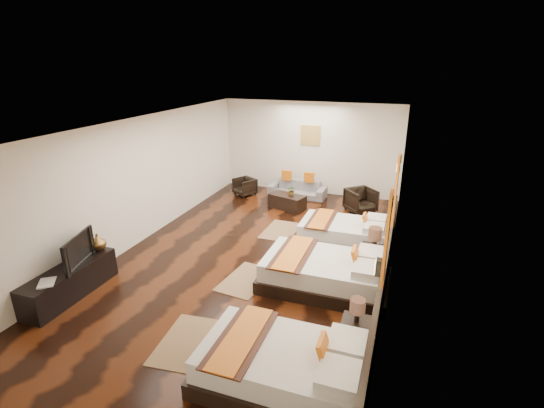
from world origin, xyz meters
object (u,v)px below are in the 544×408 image
at_px(nightstand_b, 373,257).
at_px(tv_console, 70,282).
at_px(bed_mid, 326,272).
at_px(book, 38,284).
at_px(bed_far, 344,232).
at_px(figurine, 98,242).
at_px(armchair_right, 361,200).
at_px(sofa, 297,189).
at_px(armchair_left, 245,187).
at_px(coffee_table, 287,202).
at_px(bed_near, 285,366).
at_px(tv, 74,250).
at_px(table_plant, 292,190).
at_px(nightstand_a, 355,331).

height_order(nightstand_b, tv_console, nightstand_b).
relative_size(bed_mid, book, 6.88).
xyz_separation_m(bed_far, tv_console, (-4.20, -3.79, 0.02)).
height_order(figurine, armchair_right, figurine).
bearing_deg(sofa, armchair_left, -166.02).
relative_size(bed_mid, bed_far, 1.15).
distance_m(bed_far, coffee_table, 2.54).
xyz_separation_m(nightstand_b, armchair_right, (-0.67, 3.28, -0.01)).
bearing_deg(bed_mid, armchair_right, 88.89).
bearing_deg(sofa, bed_mid, -66.72).
bearing_deg(bed_near, tv, 168.45).
xyz_separation_m(tv_console, table_plant, (2.43, 5.49, 0.26)).
height_order(tv_console, table_plant, table_plant).
xyz_separation_m(tv, figurine, (-0.05, 0.61, -0.12)).
relative_size(nightstand_a, coffee_table, 0.81).
bearing_deg(nightstand_a, nightstand_b, 90.00).
distance_m(tv, book, 0.79).
xyz_separation_m(bed_mid, nightstand_a, (0.75, -1.49, -0.01)).
bearing_deg(nightstand_b, bed_mid, -132.33).
xyz_separation_m(bed_far, armchair_left, (-3.49, 2.38, 0.01)).
xyz_separation_m(nightstand_b, coffee_table, (-2.65, 2.86, -0.13)).
relative_size(book, sofa, 0.19).
bearing_deg(bed_far, nightstand_b, -57.47).
relative_size(sofa, armchair_left, 2.93).
bearing_deg(tv_console, book, -90.00).
height_order(armchair_left, coffee_table, armchair_left).
distance_m(bed_mid, figurine, 4.34).
distance_m(nightstand_a, coffee_table, 5.81).
bearing_deg(bed_far, coffee_table, 138.33).
relative_size(bed_mid, table_plant, 8.21).
relative_size(bed_near, bed_far, 1.10).
bearing_deg(table_plant, book, -111.74).
xyz_separation_m(nightstand_b, table_plant, (-2.52, 2.88, 0.21)).
height_order(bed_far, armchair_right, bed_far).
xyz_separation_m(bed_near, nightstand_b, (0.75, 3.31, 0.05)).
bearing_deg(bed_near, nightstand_a, 53.09).
distance_m(armchair_right, table_plant, 1.91).
bearing_deg(figurine, sofa, 68.27).
relative_size(armchair_left, armchair_right, 0.82).
relative_size(bed_mid, coffee_table, 2.29).
xyz_separation_m(bed_mid, coffee_table, (-1.90, 3.68, -0.10)).
relative_size(bed_near, armchair_right, 3.02).
bearing_deg(armchair_left, nightstand_a, -23.51).
distance_m(tv, armchair_left, 6.08).
distance_m(bed_near, nightstand_a, 1.24).
bearing_deg(armchair_right, figurine, -172.91).
xyz_separation_m(book, armchair_right, (4.28, 6.49, -0.24)).
distance_m(armchair_left, coffee_table, 1.74).
relative_size(bed_near, tv, 2.25).
bearing_deg(armchair_right, tv_console, -169.08).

